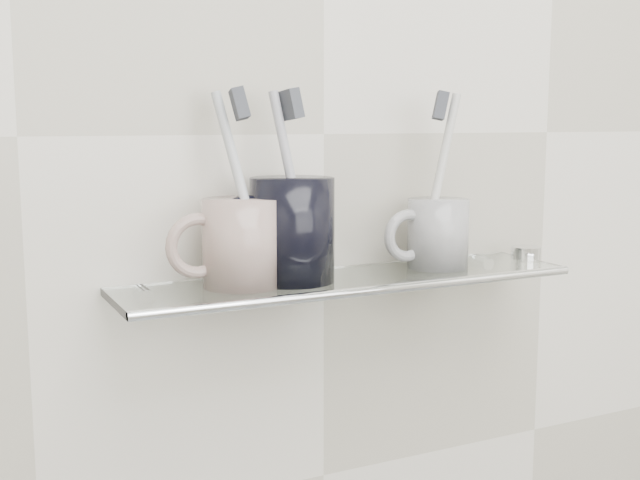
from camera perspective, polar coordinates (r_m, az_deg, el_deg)
wall_back at (r=0.89m, az=0.27°, el=7.54°), size 2.50×0.00×2.50m
shelf_glass at (r=0.86m, az=2.12°, el=-2.88°), size 0.50×0.12×0.01m
shelf_rail at (r=0.81m, az=4.01°, el=-3.58°), size 0.50×0.01×0.01m
bracket_left at (r=0.83m, az=-12.42°, el=-4.26°), size 0.02×0.03×0.02m
bracket_right at (r=1.01m, az=11.38°, el=-1.93°), size 0.02×0.03×0.02m
mug_left at (r=0.80m, az=-5.60°, el=-0.19°), size 0.08×0.08×0.09m
mug_left_handle at (r=0.79m, az=-8.69°, el=-0.41°), size 0.06×0.01×0.06m
toothbrush_left at (r=0.80m, az=-5.66°, el=3.86°), size 0.05×0.04×0.19m
bristles_left at (r=0.79m, az=-5.74°, el=9.62°), size 0.02×0.03×0.03m
mug_center at (r=0.82m, az=-1.99°, el=0.72°), size 0.11×0.11×0.11m
mug_center_handle at (r=0.80m, az=-5.20°, el=0.51°), size 0.08×0.01×0.08m
toothbrush_center at (r=0.82m, az=-2.00°, el=4.01°), size 0.04×0.03×0.19m
bristles_center at (r=0.82m, az=-2.03°, el=9.63°), size 0.02×0.03×0.03m
mug_right at (r=0.91m, az=8.38°, el=0.47°), size 0.08×0.08×0.08m
mug_right_handle at (r=0.89m, az=6.23°, el=0.31°), size 0.06×0.01×0.06m
toothbrush_right at (r=0.91m, az=8.46°, el=4.36°), size 0.05×0.02×0.19m
bristles_right at (r=0.90m, az=8.57°, el=9.43°), size 0.03×0.03×0.03m
chrome_cap at (r=1.00m, az=14.44°, el=-0.87°), size 0.04×0.04×0.01m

